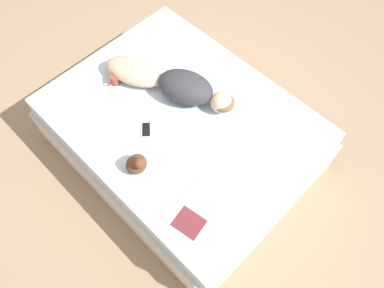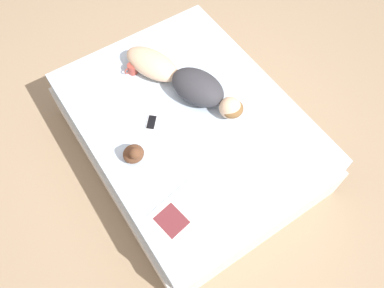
{
  "view_description": "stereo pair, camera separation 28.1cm",
  "coord_description": "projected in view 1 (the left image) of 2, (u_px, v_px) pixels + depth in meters",
  "views": [
    {
      "loc": [
        1.14,
        1.26,
        3.08
      ],
      "look_at": [
        0.14,
        0.27,
        0.64
      ],
      "focal_mm": 35.0,
      "sensor_mm": 36.0,
      "label": 1
    },
    {
      "loc": [
        0.92,
        1.43,
        3.08
      ],
      "look_at": [
        0.14,
        0.27,
        0.64
      ],
      "focal_mm": 35.0,
      "sensor_mm": 36.0,
      "label": 2
    }
  ],
  "objects": [
    {
      "name": "open_magazine",
      "position": [
        199.0,
        208.0,
        2.61
      ],
      "size": [
        0.57,
        0.37,
        0.01
      ],
      "rotation": [
        0.0,
        0.0,
        0.18
      ],
      "color": "white",
      "rests_on": "bed"
    },
    {
      "name": "coffee_mug",
      "position": [
        115.0,
        79.0,
        3.13
      ],
      "size": [
        0.12,
        0.08,
        0.09
      ],
      "color": "#993D33",
      "rests_on": "bed"
    },
    {
      "name": "plush_toy",
      "position": [
        137.0,
        164.0,
        2.69
      ],
      "size": [
        0.16,
        0.17,
        0.21
      ],
      "color": "brown",
      "rests_on": "bed"
    },
    {
      "name": "person",
      "position": [
        171.0,
        83.0,
        3.04
      ],
      "size": [
        0.61,
        1.15,
        0.23
      ],
      "rotation": [
        0.0,
        0.0,
        0.36
      ],
      "color": "#DBB28E",
      "rests_on": "bed"
    },
    {
      "name": "bed",
      "position": [
        182.0,
        135.0,
        3.26
      ],
      "size": [
        1.66,
        2.13,
        0.59
      ],
      "color": "beige",
      "rests_on": "ground_plane"
    },
    {
      "name": "ground_plane",
      "position": [
        183.0,
        151.0,
        3.51
      ],
      "size": [
        12.0,
        12.0,
        0.0
      ],
      "primitive_type": "plane",
      "color": "#9E8466"
    },
    {
      "name": "cell_phone",
      "position": [
        146.0,
        130.0,
        2.93
      ],
      "size": [
        0.16,
        0.16,
        0.01
      ],
      "rotation": [
        0.0,
        0.0,
        -0.73
      ],
      "color": "silver",
      "rests_on": "bed"
    }
  ]
}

